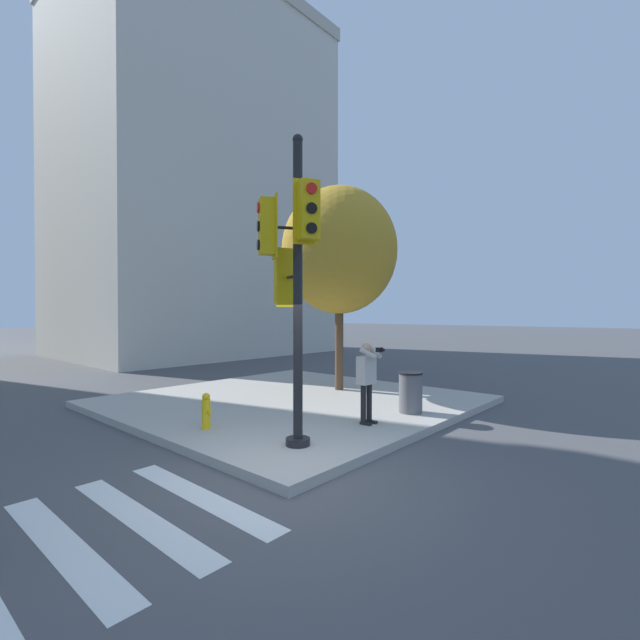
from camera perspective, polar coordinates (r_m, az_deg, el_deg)
ground_plane at (r=6.53m, az=-4.11°, el=-20.24°), size 160.00×160.00×0.00m
sidewalk_corner at (r=11.27m, az=-3.82°, el=-10.78°), size 8.00×8.00×0.16m
crosswalk_stripes at (r=5.53m, az=-31.08°, el=-24.37°), size 3.50×3.02×0.01m
traffic_signal_pole at (r=7.10m, az=-3.91°, el=7.25°), size 0.96×1.30×5.15m
person_photographer at (r=8.61m, az=6.28°, el=-7.33°), size 0.50×0.53×1.61m
street_tree at (r=12.46m, az=2.58°, el=9.20°), size 3.31×3.31×5.84m
fire_hydrant at (r=8.58m, az=-14.94°, el=-11.65°), size 0.17×0.23×0.68m
trash_bin at (r=9.81m, az=11.99°, el=-9.40°), size 0.54×0.54×0.89m
building_right at (r=27.87m, az=-16.26°, el=17.21°), size 14.02×10.91×20.42m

